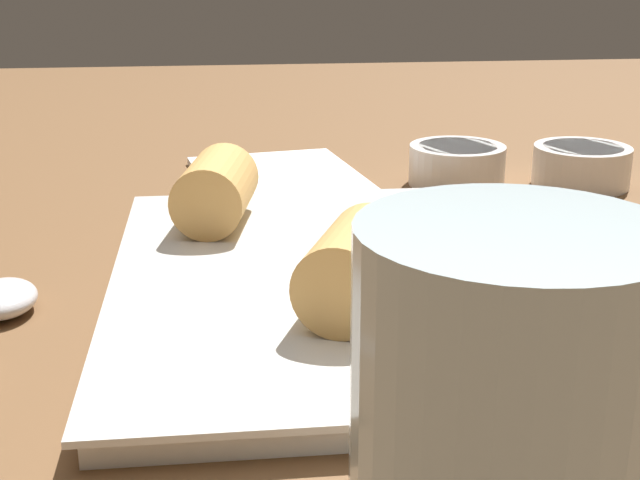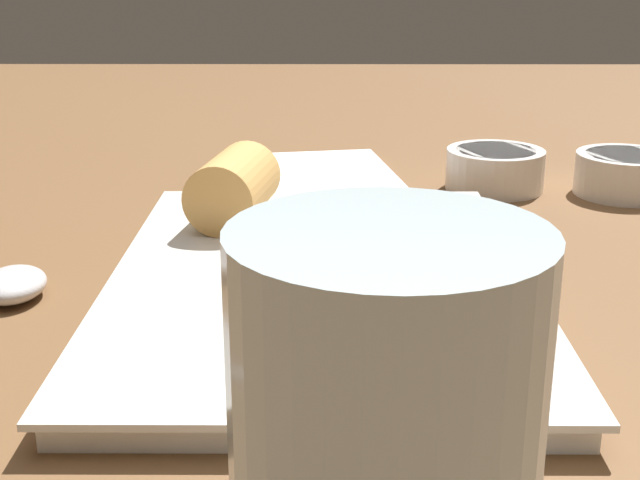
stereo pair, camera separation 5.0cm
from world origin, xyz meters
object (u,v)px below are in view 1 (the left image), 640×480
Objects in this scene: napkin at (278,176)px; drinking_glass at (501,455)px; serving_plate at (320,284)px; dipping_bowl_far at (581,164)px; dipping_bowl_near at (457,163)px.

drinking_glass is at bearing 2.53° from napkin.
serving_plate is at bearing -176.15° from drinking_glass.
drinking_glass reaches higher than dipping_bowl_far.
dipping_bowl_far reaches higher than serving_plate.
drinking_glass is (43.70, -20.16, 4.12)cm from dipping_bowl_far.
dipping_bowl_far is 0.62× the size of drinking_glass.
dipping_bowl_far is (1.35, 9.10, 0.00)cm from dipping_bowl_near.
dipping_bowl_far is at bearing 155.23° from drinking_glass.
dipping_bowl_near is at bearing 166.20° from drinking_glass.
drinking_glass reaches higher than napkin.
dipping_bowl_near is 0.45× the size of napkin.
drinking_glass is (47.74, 2.11, 5.44)cm from napkin.
drinking_glass reaches higher than dipping_bowl_near.
dipping_bowl_far is 22.67cm from napkin.
serving_plate is 24.58cm from dipping_bowl_near.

